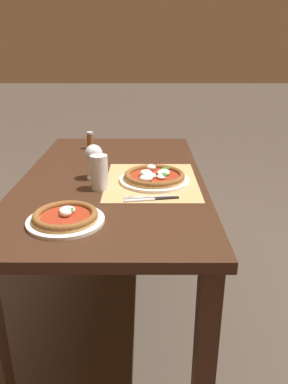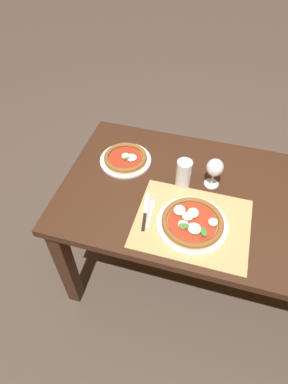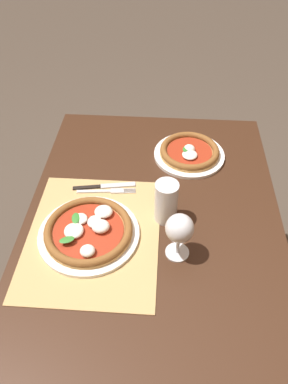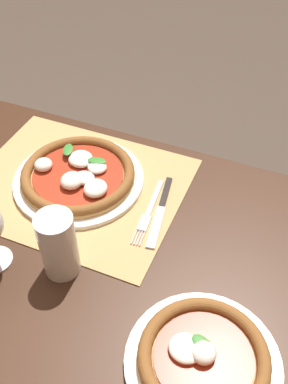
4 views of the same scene
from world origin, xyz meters
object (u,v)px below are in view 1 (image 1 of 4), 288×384
Objects in this scene: knife at (152,199)px; pepper_shaker at (90,140)px; wine_glass at (94,155)px; pint_glass at (99,173)px; pizza_near at (154,177)px; fork at (149,197)px; pizza_far at (66,217)px.

pepper_shaker is (0.77, 0.34, 0.04)m from knife.
pepper_shaker is (0.51, 0.09, -0.06)m from wine_glass.
pint_glass reaches higher than pepper_shaker.
pizza_near is at bearing -99.85° from wine_glass.
knife is (-0.21, 0.02, -0.02)m from pizza_near.
pepper_shaker is at bearing 9.93° from wine_glass.
fork is at bearing -116.79° from pint_glass.
pepper_shaker is at bearing 2.77° from pizza_far.
fork is (-0.19, 0.03, -0.02)m from pizza_near.
knife is (0.19, -0.29, -0.01)m from pizza_far.
pizza_near is 3.17× the size of pepper_shaker.
pint_glass is 0.68× the size of knife.
knife reaches higher than fork.
wine_glass reaches higher than fork.
pint_glass is at bearing 111.04° from pizza_near.
wine_glass reaches higher than pint_glass.
pizza_near is 0.25m from pint_glass.
wine_glass is at bearing 80.15° from pizza_near.
fork is (0.21, -0.28, -0.01)m from pizza_far.
wine_glass is 0.35m from fork.
pint_glass is (-0.09, 0.23, 0.05)m from pizza_near.
pizza_near is at bearing -68.96° from pint_glass.
pepper_shaker is at bearing 23.90° from knife.
pizza_far is at bearing 142.38° from pizza_near.
pizza_near is 1.53× the size of fork.
pizza_far is at bearing 165.50° from pint_glass.
fork is (-0.24, -0.24, -0.10)m from wine_glass.
pepper_shaker is at bearing 11.22° from pint_glass.
pizza_near is 1.98× the size of wine_glass.
wine_glass is at bearing 44.12° from knife.
pizza_near reaches higher than pizza_far.
knife is at bearing -156.10° from pepper_shaker.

